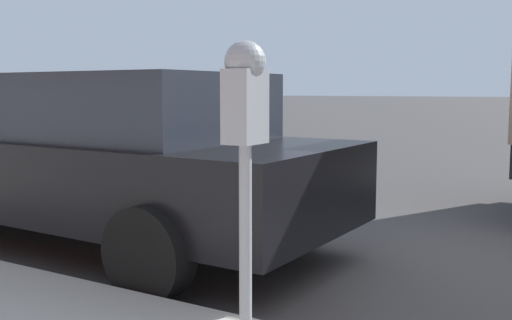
# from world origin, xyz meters

# --- Properties ---
(ground_plane) EXTENTS (220.00, 220.00, 0.00)m
(ground_plane) POSITION_xyz_m (0.00, 0.00, 0.00)
(ground_plane) COLOR #3D3A3A
(parking_meter) EXTENTS (0.21, 0.19, 1.47)m
(parking_meter) POSITION_xyz_m (-2.58, 0.70, 1.24)
(parking_meter) COLOR gray
(parking_meter) RESTS_ON sidewalk
(car_black) EXTENTS (2.07, 4.58, 1.50)m
(car_black) POSITION_xyz_m (-1.12, 3.12, 0.79)
(car_black) COLOR black
(car_black) RESTS_ON ground_plane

